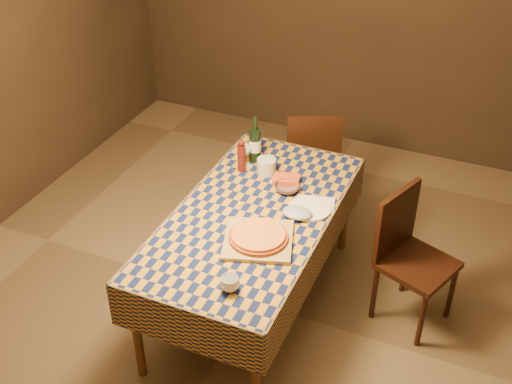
{
  "coord_description": "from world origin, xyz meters",
  "views": [
    {
      "loc": [
        1.31,
        -2.98,
        3.14
      ],
      "look_at": [
        0.0,
        0.05,
        0.9
      ],
      "focal_mm": 45.0,
      "sensor_mm": 36.0,
      "label": 1
    }
  ],
  "objects_px": {
    "pizza": "(258,236)",
    "wine_bottle": "(255,144)",
    "cutting_board": "(258,240)",
    "chair_far": "(312,156)",
    "bowl": "(287,188)",
    "chair_right": "(408,251)",
    "dining_table": "(253,223)",
    "white_plate": "(310,209)"
  },
  "relations": [
    {
      "from": "chair_far",
      "to": "bowl",
      "type": "bearing_deg",
      "value": -82.03
    },
    {
      "from": "wine_bottle",
      "to": "chair_far",
      "type": "distance_m",
      "value": 0.75
    },
    {
      "from": "chair_right",
      "to": "white_plate",
      "type": "bearing_deg",
      "value": -166.06
    },
    {
      "from": "white_plate",
      "to": "chair_right",
      "type": "xyz_separation_m",
      "value": [
        0.63,
        0.16,
        -0.26
      ]
    },
    {
      "from": "white_plate",
      "to": "wine_bottle",
      "type": "bearing_deg",
      "value": 143.15
    },
    {
      "from": "cutting_board",
      "to": "pizza",
      "type": "bearing_deg",
      "value": -153.43
    },
    {
      "from": "wine_bottle",
      "to": "chair_far",
      "type": "bearing_deg",
      "value": 69.64
    },
    {
      "from": "dining_table",
      "to": "chair_far",
      "type": "bearing_deg",
      "value": 90.84
    },
    {
      "from": "bowl",
      "to": "chair_right",
      "type": "xyz_separation_m",
      "value": [
        0.83,
        0.02,
        -0.27
      ]
    },
    {
      "from": "wine_bottle",
      "to": "bowl",
      "type": "bearing_deg",
      "value": -38.73
    },
    {
      "from": "bowl",
      "to": "chair_far",
      "type": "relative_size",
      "value": 0.17
    },
    {
      "from": "bowl",
      "to": "dining_table",
      "type": "bearing_deg",
      "value": -108.76
    },
    {
      "from": "cutting_board",
      "to": "chair_far",
      "type": "bearing_deg",
      "value": 96.34
    },
    {
      "from": "cutting_board",
      "to": "chair_right",
      "type": "xyz_separation_m",
      "value": [
        0.8,
        0.58,
        -0.26
      ]
    },
    {
      "from": "pizza",
      "to": "dining_table",
      "type": "bearing_deg",
      "value": 120.17
    },
    {
      "from": "pizza",
      "to": "chair_far",
      "type": "relative_size",
      "value": 0.45
    },
    {
      "from": "cutting_board",
      "to": "chair_far",
      "type": "relative_size",
      "value": 0.43
    },
    {
      "from": "chair_far",
      "to": "wine_bottle",
      "type": "bearing_deg",
      "value": -110.36
    },
    {
      "from": "bowl",
      "to": "white_plate",
      "type": "bearing_deg",
      "value": -33.45
    },
    {
      "from": "white_plate",
      "to": "bowl",
      "type": "bearing_deg",
      "value": 146.55
    },
    {
      "from": "wine_bottle",
      "to": "white_plate",
      "type": "height_order",
      "value": "wine_bottle"
    },
    {
      "from": "pizza",
      "to": "white_plate",
      "type": "bearing_deg",
      "value": 68.16
    },
    {
      "from": "pizza",
      "to": "cutting_board",
      "type": "bearing_deg",
      "value": 26.57
    },
    {
      "from": "bowl",
      "to": "wine_bottle",
      "type": "height_order",
      "value": "wine_bottle"
    },
    {
      "from": "chair_far",
      "to": "chair_right",
      "type": "distance_m",
      "value": 1.3
    },
    {
      "from": "wine_bottle",
      "to": "chair_far",
      "type": "relative_size",
      "value": 0.37
    },
    {
      "from": "white_plate",
      "to": "chair_right",
      "type": "height_order",
      "value": "chair_right"
    },
    {
      "from": "cutting_board",
      "to": "white_plate",
      "type": "relative_size",
      "value": 1.47
    },
    {
      "from": "white_plate",
      "to": "chair_far",
      "type": "relative_size",
      "value": 0.29
    },
    {
      "from": "pizza",
      "to": "wine_bottle",
      "type": "distance_m",
      "value": 0.93
    },
    {
      "from": "pizza",
      "to": "chair_far",
      "type": "height_order",
      "value": "chair_far"
    },
    {
      "from": "chair_far",
      "to": "cutting_board",
      "type": "bearing_deg",
      "value": -83.66
    },
    {
      "from": "pizza",
      "to": "bowl",
      "type": "height_order",
      "value": "pizza"
    },
    {
      "from": "cutting_board",
      "to": "chair_far",
      "type": "height_order",
      "value": "chair_far"
    },
    {
      "from": "pizza",
      "to": "chair_right",
      "type": "bearing_deg",
      "value": 36.13
    },
    {
      "from": "cutting_board",
      "to": "white_plate",
      "type": "xyz_separation_m",
      "value": [
        0.17,
        0.43,
        -0.0
      ]
    },
    {
      "from": "bowl",
      "to": "wine_bottle",
      "type": "distance_m",
      "value": 0.46
    },
    {
      "from": "cutting_board",
      "to": "white_plate",
      "type": "distance_m",
      "value": 0.46
    },
    {
      "from": "cutting_board",
      "to": "chair_far",
      "type": "distance_m",
      "value": 1.48
    },
    {
      "from": "pizza",
      "to": "white_plate",
      "type": "relative_size",
      "value": 1.54
    },
    {
      "from": "pizza",
      "to": "bowl",
      "type": "relative_size",
      "value": 2.57
    },
    {
      "from": "pizza",
      "to": "white_plate",
      "type": "distance_m",
      "value": 0.46
    }
  ]
}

